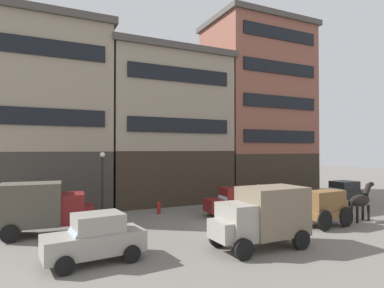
{
  "coord_description": "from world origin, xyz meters",
  "views": [
    {
      "loc": [
        -10.44,
        -14.76,
        4.29
      ],
      "look_at": [
        -2.39,
        2.2,
        4.61
      ],
      "focal_mm": 30.22,
      "sensor_mm": 36.0,
      "label": 1
    }
  ],
  "objects": [
    {
      "name": "ground_plane",
      "position": [
        0.0,
        0.0,
        0.0
      ],
      "size": [
        120.0,
        120.0,
        0.0
      ],
      "primitive_type": "plane",
      "color": "slate"
    },
    {
      "name": "building_far_left",
      "position": [
        -9.66,
        10.99,
        6.77
      ],
      "size": [
        8.25,
        7.22,
        13.46
      ],
      "color": "#38332D",
      "rests_on": "ground_plane"
    },
    {
      "name": "building_center_left",
      "position": [
        -0.79,
        10.99,
        6.23
      ],
      "size": [
        10.18,
        7.22,
        12.39
      ],
      "color": "#33281E",
      "rests_on": "ground_plane"
    },
    {
      "name": "building_center_right",
      "position": [
        8.87,
        10.98,
        8.33
      ],
      "size": [
        9.84,
        7.22,
        16.59
      ],
      "color": "#33281E",
      "rests_on": "ground_plane"
    },
    {
      "name": "cargo_wagon",
      "position": [
        4.06,
        -1.61,
        1.15
      ],
      "size": [
        3.01,
        1.72,
        1.98
      ],
      "color": "brown",
      "rests_on": "ground_plane"
    },
    {
      "name": "draft_horse",
      "position": [
        7.01,
        -1.61,
        1.27
      ],
      "size": [
        2.35,
        0.73,
        2.3
      ],
      "color": "black",
      "rests_on": "ground_plane"
    },
    {
      "name": "delivery_truck_near",
      "position": [
        -1.61,
        -3.3,
        1.42
      ],
      "size": [
        4.38,
        2.19,
        2.62
      ],
      "color": "gray",
      "rests_on": "ground_plane"
    },
    {
      "name": "delivery_truck_far",
      "position": [
        -10.21,
        3.1,
        1.42
      ],
      "size": [
        4.46,
        2.41,
        2.62
      ],
      "color": "maroon",
      "rests_on": "ground_plane"
    },
    {
      "name": "sedan_dark",
      "position": [
        10.91,
        2.84,
        0.91
      ],
      "size": [
        3.71,
        1.87,
        1.83
      ],
      "color": "black",
      "rests_on": "ground_plane"
    },
    {
      "name": "sedan_light",
      "position": [
        1.02,
        2.99,
        0.91
      ],
      "size": [
        3.86,
        2.2,
        1.83
      ],
      "color": "maroon",
      "rests_on": "ground_plane"
    },
    {
      "name": "sedan_parked_curb",
      "position": [
        -8.48,
        -1.98,
        0.91
      ],
      "size": [
        3.85,
        2.18,
        1.83
      ],
      "color": "gray",
      "rests_on": "ground_plane"
    },
    {
      "name": "pedestrian_officer",
      "position": [
        4.63,
        5.28,
        0.98
      ],
      "size": [
        0.47,
        0.47,
        1.79
      ],
      "color": "black",
      "rests_on": "ground_plane"
    },
    {
      "name": "streetlamp_curbside",
      "position": [
        -6.83,
        5.99,
        2.67
      ],
      "size": [
        0.32,
        0.32,
        4.12
      ],
      "color": "black",
      "rests_on": "ground_plane"
    },
    {
      "name": "fire_hydrant_curbside",
      "position": [
        -3.18,
        5.7,
        0.43
      ],
      "size": [
        0.24,
        0.24,
        0.83
      ],
      "color": "maroon",
      "rests_on": "ground_plane"
    }
  ]
}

